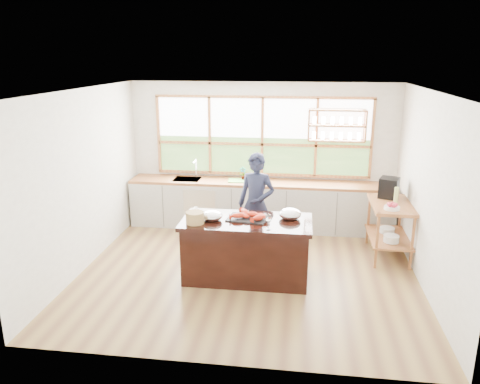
% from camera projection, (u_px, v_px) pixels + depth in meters
% --- Properties ---
extents(ground_plane, '(5.00, 5.00, 0.00)m').
position_uv_depth(ground_plane, '(248.00, 272.00, 7.11)').
color(ground_plane, olive).
extents(room_shell, '(5.02, 4.52, 2.71)m').
position_uv_depth(room_shell, '(254.00, 152.00, 7.10)').
color(room_shell, silver).
rests_on(room_shell, ground_plane).
extents(back_counter, '(4.90, 0.63, 0.90)m').
position_uv_depth(back_counter, '(259.00, 204.00, 8.82)').
color(back_counter, beige).
rests_on(back_counter, ground_plane).
extents(right_shelf_unit, '(0.62, 1.10, 0.90)m').
position_uv_depth(right_shelf_unit, '(390.00, 221.00, 7.50)').
color(right_shelf_unit, '#9D5434').
rests_on(right_shelf_unit, ground_plane).
extents(island, '(1.85, 0.90, 0.90)m').
position_uv_depth(island, '(246.00, 249.00, 6.79)').
color(island, black).
rests_on(island, ground_plane).
extents(cook, '(0.70, 0.55, 1.68)m').
position_uv_depth(cook, '(256.00, 204.00, 7.57)').
color(cook, '#1C2039').
rests_on(cook, ground_plane).
extents(potted_plant, '(0.16, 0.13, 0.26)m').
position_uv_depth(potted_plant, '(243.00, 174.00, 8.76)').
color(potted_plant, slate).
rests_on(potted_plant, back_counter).
extents(cutting_board, '(0.43, 0.34, 0.01)m').
position_uv_depth(cutting_board, '(239.00, 180.00, 8.75)').
color(cutting_board, '#60B849').
rests_on(cutting_board, back_counter).
extents(espresso_machine, '(0.38, 0.39, 0.33)m').
position_uv_depth(espresso_machine, '(389.00, 188.00, 7.69)').
color(espresso_machine, black).
rests_on(espresso_machine, right_shelf_unit).
extents(wine_bottle, '(0.07, 0.07, 0.28)m').
position_uv_depth(wine_bottle, '(396.00, 196.00, 7.34)').
color(wine_bottle, '#AFBE61').
rests_on(wine_bottle, right_shelf_unit).
extents(fruit_bowl, '(0.24, 0.24, 0.11)m').
position_uv_depth(fruit_bowl, '(392.00, 207.00, 7.12)').
color(fruit_bowl, white).
rests_on(fruit_bowl, right_shelf_unit).
extents(slate_board, '(0.60, 0.47, 0.02)m').
position_uv_depth(slate_board, '(247.00, 218.00, 6.72)').
color(slate_board, black).
rests_on(slate_board, island).
extents(lobster_pile, '(0.52, 0.44, 0.08)m').
position_uv_depth(lobster_pile, '(249.00, 215.00, 6.70)').
color(lobster_pile, red).
rests_on(lobster_pile, slate_board).
extents(mixing_bowl_left, '(0.30, 0.30, 0.14)m').
position_uv_depth(mixing_bowl_left, '(212.00, 216.00, 6.65)').
color(mixing_bowl_left, silver).
rests_on(mixing_bowl_left, island).
extents(mixing_bowl_right, '(0.33, 0.33, 0.16)m').
position_uv_depth(mixing_bowl_right, '(290.00, 214.00, 6.72)').
color(mixing_bowl_right, silver).
rests_on(mixing_bowl_right, island).
extents(wine_glass, '(0.08, 0.08, 0.22)m').
position_uv_depth(wine_glass, '(268.00, 218.00, 6.27)').
color(wine_glass, white).
rests_on(wine_glass, island).
extents(wicker_basket, '(0.26, 0.26, 0.16)m').
position_uv_depth(wicker_basket, '(195.00, 218.00, 6.52)').
color(wicker_basket, '#AA874C').
rests_on(wicker_basket, island).
extents(parchment_roll, '(0.13, 0.31, 0.08)m').
position_uv_depth(parchment_roll, '(192.00, 212.00, 6.89)').
color(parchment_roll, white).
rests_on(parchment_roll, island).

